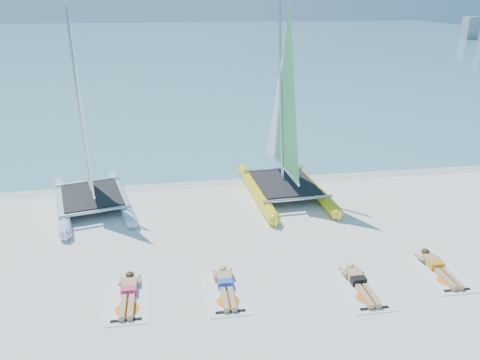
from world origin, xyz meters
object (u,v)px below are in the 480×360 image
at_px(sunbather_b, 225,285).
at_px(towel_c, 362,290).
at_px(sunbather_c, 359,282).
at_px(towel_a, 128,300).
at_px(catamaran_blue, 86,150).
at_px(sunbather_d, 437,266).
at_px(catamaran_yellow, 282,130).
at_px(towel_b, 226,293).
at_px(towel_d, 441,274).
at_px(sunbather_a, 128,292).

distance_m(sunbather_b, towel_c, 3.37).
height_order(sunbather_b, sunbather_c, same).
bearing_deg(sunbather_c, towel_a, 177.55).
bearing_deg(sunbather_c, catamaran_blue, 140.35).
distance_m(towel_c, sunbather_d, 2.39).
xyz_separation_m(catamaran_yellow, sunbather_b, (-2.84, -6.11, -2.14)).
bearing_deg(towel_a, catamaran_blue, 105.41).
xyz_separation_m(towel_b, sunbather_d, (5.64, 0.19, 0.11)).
distance_m(sunbather_b, sunbather_d, 5.64).
bearing_deg(towel_b, catamaran_blue, 124.07).
distance_m(catamaran_blue, towel_b, 7.32).
bearing_deg(towel_d, sunbather_c, -175.51).
bearing_deg(catamaran_blue, sunbather_b, -68.16).
bearing_deg(catamaran_yellow, towel_a, -132.96).
relative_size(catamaran_yellow, towel_d, 3.88).
distance_m(towel_b, towel_d, 5.64).
distance_m(catamaran_blue, sunbather_b, 7.13).
bearing_deg(sunbather_d, towel_b, -178.12).
bearing_deg(towel_c, towel_d, 9.16).
bearing_deg(towel_b, sunbather_c, -3.26).
bearing_deg(sunbather_c, towel_b, 176.74).
distance_m(towel_d, sunbather_d, 0.22).
xyz_separation_m(catamaran_blue, sunbather_c, (7.27, -6.02, -1.88)).
bearing_deg(sunbather_c, towel_c, -90.00).
relative_size(sunbather_b, sunbather_d, 1.00).
height_order(towel_a, towel_b, same).
height_order(sunbather_b, sunbather_d, same).
xyz_separation_m(towel_a, towel_b, (2.35, -0.05, 0.00)).
bearing_deg(towel_b, catamaran_yellow, 65.76).
relative_size(towel_a, sunbather_d, 1.07).
bearing_deg(catamaran_yellow, towel_c, -89.10).
height_order(sunbather_c, sunbather_d, same).
bearing_deg(towel_c, sunbather_b, 170.21).
height_order(catamaran_yellow, towel_a, catamaran_yellow).
relative_size(towel_b, towel_c, 1.00).
distance_m(sunbather_a, sunbather_b, 2.35).
distance_m(towel_b, sunbather_d, 5.65).
relative_size(sunbather_c, towel_d, 0.93).
xyz_separation_m(sunbather_b, sunbather_c, (3.32, -0.38, 0.00)).
bearing_deg(towel_a, sunbather_d, 0.94).
relative_size(towel_d, sunbather_d, 1.07).
xyz_separation_m(sunbather_a, sunbather_c, (5.67, -0.43, 0.00)).
xyz_separation_m(catamaran_blue, towel_b, (3.95, -5.83, -1.98)).
bearing_deg(towel_b, sunbather_a, 174.03).
distance_m(catamaran_yellow, towel_c, 7.07).
height_order(towel_a, towel_d, same).
distance_m(towel_a, sunbather_c, 5.68).
relative_size(towel_a, sunbather_b, 1.07).
distance_m(catamaran_blue, towel_d, 11.40).
bearing_deg(catamaran_blue, towel_b, -69.06).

